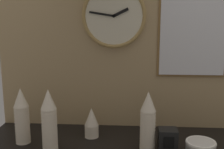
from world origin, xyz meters
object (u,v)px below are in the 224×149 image
at_px(cup_stack_far_left, 22,116).
at_px(wall_clock, 114,16).
at_px(cup_stack_left, 49,120).
at_px(napkin_dispenser, 168,139).
at_px(menu_board, 193,34).
at_px(cup_stack_center_right, 148,120).
at_px(cup_stack_center_left, 92,122).
at_px(bowl_stack_right, 201,148).

height_order(cup_stack_far_left, wall_clock, wall_clock).
xyz_separation_m(cup_stack_left, napkin_dispenser, (0.57, 0.05, -0.10)).
height_order(wall_clock, menu_board, wall_clock).
bearing_deg(cup_stack_center_right, cup_stack_center_left, 158.22).
relative_size(bowl_stack_right, napkin_dispenser, 1.39).
bearing_deg(cup_stack_far_left, napkin_dispenser, -1.86).
relative_size(cup_stack_left, bowl_stack_right, 2.17).
distance_m(wall_clock, menu_board, 0.44).
bearing_deg(cup_stack_far_left, bowl_stack_right, -5.66).
height_order(cup_stack_center_left, wall_clock, wall_clock).
distance_m(cup_stack_center_left, cup_stack_far_left, 0.36).
bearing_deg(cup_stack_center_left, menu_board, 16.80).
relative_size(cup_stack_left, napkin_dispenser, 3.01).
height_order(cup_stack_center_right, bowl_stack_right, cup_stack_center_right).
relative_size(cup_stack_center_left, wall_clock, 0.46).
distance_m(cup_stack_left, bowl_stack_right, 0.72).
distance_m(menu_board, napkin_dispenser, 0.58).
relative_size(cup_stack_left, wall_clock, 0.86).
bearing_deg(cup_stack_center_right, napkin_dispenser, 0.00).
relative_size(cup_stack_far_left, wall_clock, 0.81).
bearing_deg(cup_stack_far_left, cup_stack_center_left, 15.12).
distance_m(cup_stack_far_left, bowl_stack_right, 0.88).
xyz_separation_m(cup_stack_center_left, cup_stack_far_left, (-0.34, -0.09, 0.06)).
bearing_deg(cup_stack_left, cup_stack_center_left, 42.38).
height_order(cup_stack_center_right, wall_clock, wall_clock).
relative_size(cup_stack_center_right, menu_board, 0.60).
xyz_separation_m(cup_stack_center_left, cup_stack_center_right, (0.29, -0.12, 0.06)).
height_order(wall_clock, napkin_dispenser, wall_clock).
xyz_separation_m(cup_stack_center_left, bowl_stack_right, (0.53, -0.18, -0.04)).
xyz_separation_m(cup_stack_center_right, menu_board, (0.25, 0.28, 0.40)).
bearing_deg(napkin_dispenser, cup_stack_far_left, 178.14).
relative_size(cup_stack_far_left, cup_stack_center_right, 1.00).
bearing_deg(cup_stack_left, wall_clock, 47.79).
distance_m(cup_stack_center_left, wall_clock, 0.59).
bearing_deg(menu_board, cup_stack_far_left, -163.85).
height_order(cup_stack_far_left, napkin_dispenser, cup_stack_far_left).
xyz_separation_m(cup_stack_center_right, bowl_stack_right, (0.24, -0.06, -0.10)).
bearing_deg(menu_board, cup_stack_center_left, -163.20).
bearing_deg(cup_stack_left, cup_stack_center_right, 5.83).
distance_m(cup_stack_center_left, cup_stack_left, 0.25).
bearing_deg(cup_stack_center_left, napkin_dispenser, -16.62).
relative_size(cup_stack_center_right, bowl_stack_right, 2.06).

